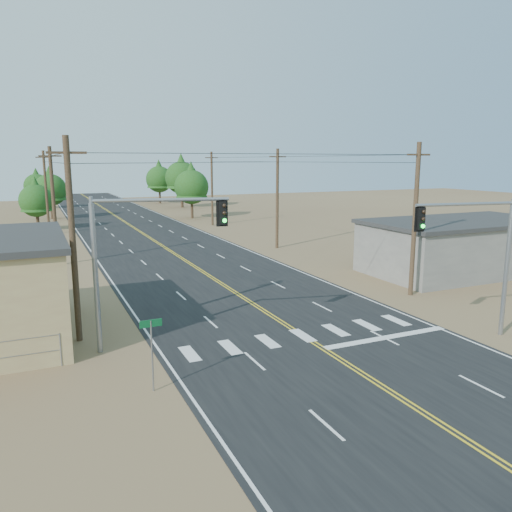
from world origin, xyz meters
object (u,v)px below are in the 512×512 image
building_right (461,247)px  signal_mast_left (135,247)px  street_sign (152,344)px  signal_mast_right (482,246)px

building_right → signal_mast_left: signal_mast_left is taller
building_right → signal_mast_left: bearing=-166.7°
building_right → street_sign: building_right is taller
signal_mast_right → street_sign: (-16.26, 0.71, -2.76)m
signal_mast_left → street_sign: size_ratio=2.51×
signal_mast_right → street_sign: 16.51m
signal_mast_left → signal_mast_right: bearing=-6.2°
signal_mast_left → street_sign: bearing=-82.4°
building_right → street_sign: size_ratio=5.17×
signal_mast_right → street_sign: signal_mast_right is taller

